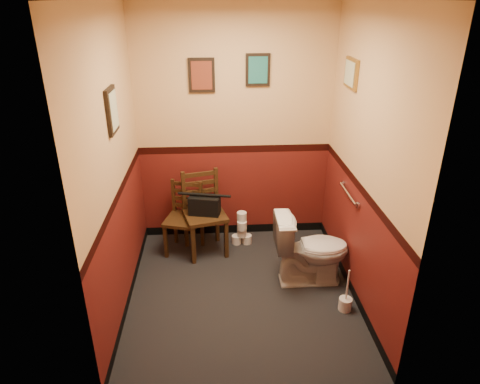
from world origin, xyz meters
name	(u,v)px	position (x,y,z in m)	size (l,w,h in m)	color
floor	(242,292)	(0.00, 0.00, 0.00)	(2.20, 2.40, 0.00)	black
wall_back	(235,129)	(0.00, 1.20, 1.35)	(2.20, 2.70, 0.00)	#5D1713
wall_front	(255,238)	(0.00, -1.20, 1.35)	(2.20, 2.70, 0.00)	#5D1713
wall_left	(115,171)	(-1.10, 0.00, 1.35)	(2.40, 2.70, 0.00)	#5D1713
wall_right	(365,165)	(1.10, 0.00, 1.35)	(2.40, 2.70, 0.00)	#5D1713
grab_bar	(348,194)	(1.07, 0.25, 0.95)	(0.05, 0.56, 0.06)	silver
framed_print_back_a	(202,75)	(-0.35, 1.18, 1.95)	(0.28, 0.04, 0.36)	black
framed_print_back_b	(258,70)	(0.25, 1.18, 2.00)	(0.26, 0.04, 0.34)	black
framed_print_left	(112,110)	(-1.08, 0.10, 1.85)	(0.04, 0.30, 0.38)	black
framed_print_right	(351,73)	(1.08, 0.60, 2.05)	(0.04, 0.34, 0.28)	olive
toilet	(311,249)	(0.72, 0.17, 0.37)	(0.43, 0.76, 0.75)	white
toilet_brush	(345,303)	(0.96, -0.32, 0.07)	(0.12, 0.12, 0.45)	silver
chair_left	(184,218)	(-0.60, 0.85, 0.41)	(0.47, 0.47, 0.83)	#3F2712
chair_right	(204,213)	(-0.37, 0.83, 0.48)	(0.54, 0.54, 0.95)	#3F2712
handbag	(205,205)	(-0.36, 0.79, 0.60)	(0.37, 0.24, 0.25)	black
tp_stack	(242,231)	(0.06, 0.93, 0.18)	(0.24, 0.15, 0.41)	silver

